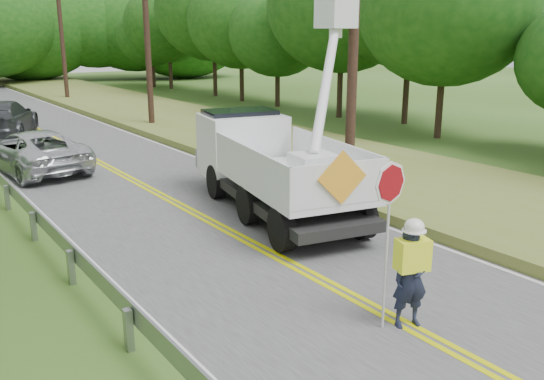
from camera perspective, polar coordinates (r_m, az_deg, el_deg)
road at (r=19.67m, az=-13.48°, el=0.85°), size 7.20×96.00×0.03m
utility_poles at (r=23.97m, az=-5.53°, el=16.41°), size 1.60×43.30×10.00m
tall_grass_verge at (r=23.09m, az=3.07°, el=3.72°), size 7.00×96.00×0.30m
treeline_right at (r=36.29m, az=3.60°, el=17.26°), size 10.98×50.49×11.58m
flagger at (r=9.78m, az=13.58°, el=-7.64°), size 1.13×0.59×2.85m
bucket_truck at (r=16.36m, az=-0.45°, el=4.04°), size 4.75×7.49×6.97m
suv_silver at (r=21.98m, az=-22.57°, el=3.59°), size 3.14×5.60×1.48m
suv_darkgrey at (r=29.75m, az=-25.26°, el=6.36°), size 4.61×6.55×1.76m
yard_sign at (r=17.60m, az=12.08°, el=1.19°), size 0.56×0.03×0.81m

